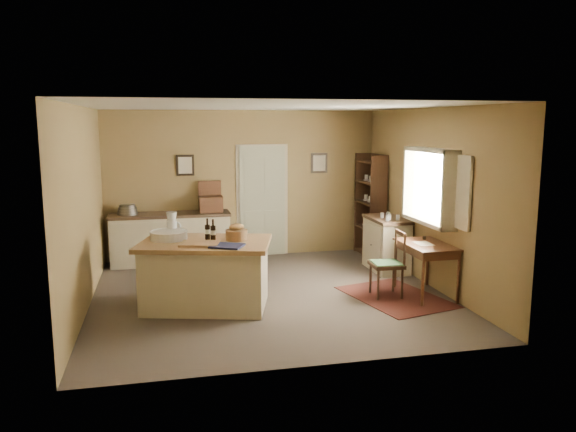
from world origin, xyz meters
The scene contains 16 objects.
ground centered at (0.00, 0.00, 0.00)m, with size 5.00×5.00×0.00m, color brown.
wall_back centered at (0.00, 2.50, 1.35)m, with size 5.00×0.10×2.70m, color olive.
wall_front centered at (0.00, -2.50, 1.35)m, with size 5.00×0.10×2.70m, color olive.
wall_left centered at (-2.50, 0.00, 1.35)m, with size 0.10×5.00×2.70m, color olive.
wall_right centered at (2.50, 0.00, 1.35)m, with size 0.10×5.00×2.70m, color olive.
ceiling centered at (0.00, 0.00, 2.70)m, with size 5.00×5.00×0.00m, color silver.
door centered at (0.35, 2.47, 1.05)m, with size 0.97×0.06×2.11m, color #AEB193.
framed_prints centered at (0.20, 2.48, 1.72)m, with size 2.82×0.02×0.38m.
window centered at (2.42, -0.20, 1.55)m, with size 0.25×1.99×1.12m.
work_island centered at (-0.94, -0.34, 0.48)m, with size 1.94×1.52×1.20m.
sideboard centered at (-1.34, 2.20, 0.48)m, with size 2.09×0.59×1.18m.
rug centered at (1.75, -0.53, 0.00)m, with size 1.10×1.60×0.01m, color #441915.
writing_desk centered at (2.20, -0.53, 0.67)m, with size 0.61×1.00×0.82m.
desk_chair centered at (1.63, -0.46, 0.47)m, with size 0.44×0.44×0.93m, color black, non-canonical shape.
right_cabinet centered at (2.20, 0.91, 0.46)m, with size 0.54×0.97×0.99m.
shelving_unit centered at (2.35, 1.99, 0.95)m, with size 0.32×0.86×1.90m.
Camera 1 is at (-1.47, -7.76, 2.48)m, focal length 35.00 mm.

